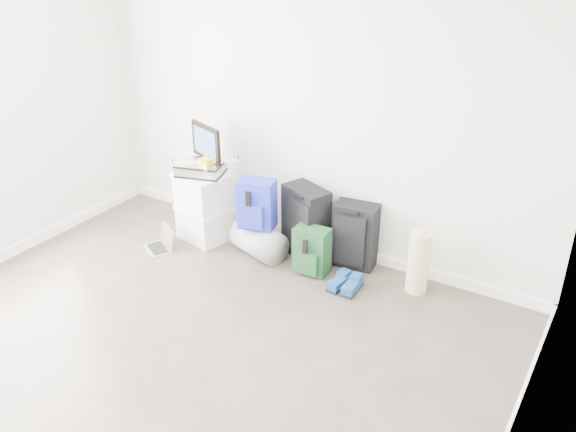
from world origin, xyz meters
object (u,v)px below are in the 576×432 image
Objects in this scene: boxes_stack at (203,206)px; carry_on at (355,236)px; laptop at (162,244)px; briefcase at (201,168)px; large_suitcase at (305,222)px; duffel_bag at (259,241)px.

boxes_stack reaches higher than carry_on.
boxes_stack is at bearing 89.52° from laptop.
laptop is at bearing -136.56° from briefcase.
briefcase reaches higher than large_suitcase.
carry_on is at bearing 37.66° from duffel_bag.
boxes_stack is 0.53m from laptop.
boxes_stack is at bearing -175.83° from carry_on.
boxes_stack is 1.35× the size of duffel_bag.
duffel_bag is at bearing -17.59° from briefcase.
briefcase is at bearing -91.53° from boxes_stack.
large_suitcase is at bearing -179.23° from carry_on.
laptop is (-1.22, -0.62, -0.29)m from large_suitcase.
laptop is at bearing -130.82° from large_suitcase.
large_suitcase reaches higher than carry_on.
duffel_bag reaches higher than laptop.
carry_on is (1.47, 0.30, -0.04)m from boxes_stack.
briefcase reaches higher than carry_on.
laptop is (-1.68, -0.69, -0.25)m from carry_on.
laptop is at bearing -138.61° from duffel_bag.
briefcase reaches higher than duffel_bag.
duffel_bag is 1.41× the size of laptop.
briefcase is at bearing -144.72° from large_suitcase.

